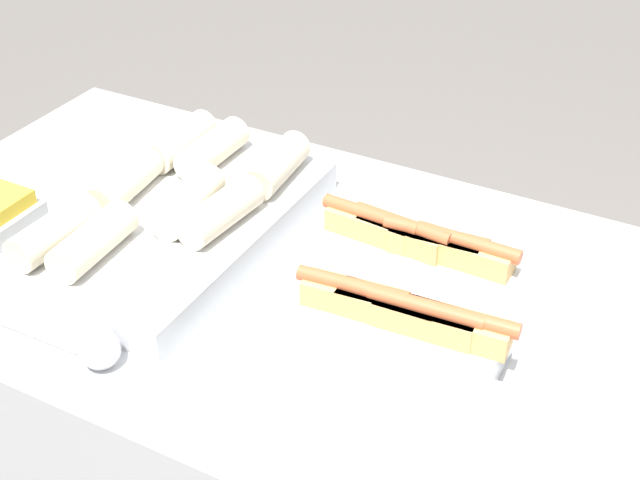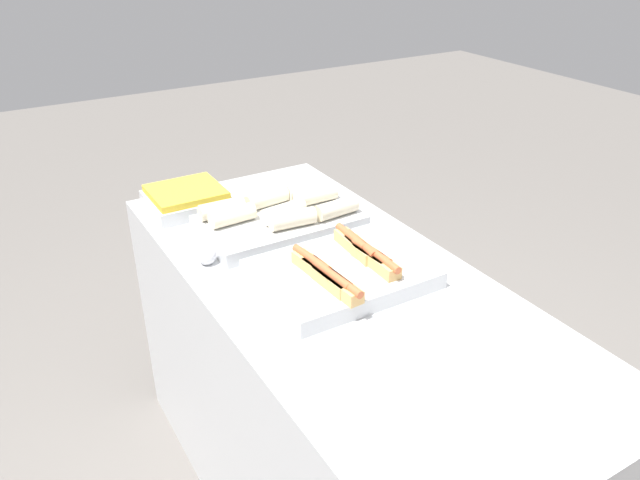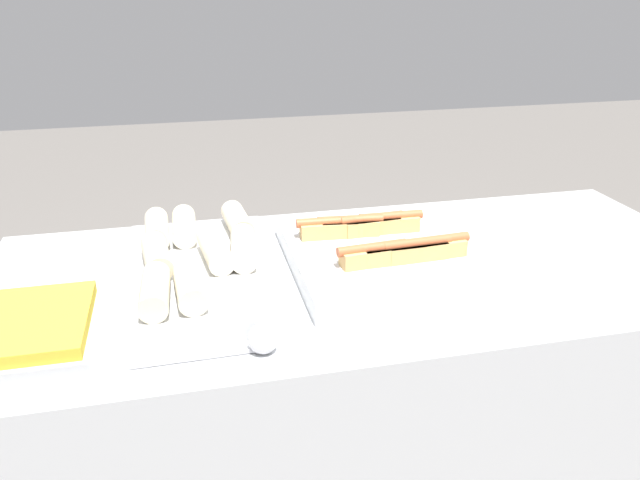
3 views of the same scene
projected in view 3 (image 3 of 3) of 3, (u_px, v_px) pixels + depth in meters
name	position (u px, v px, depth m)	size (l,w,h in m)	color
counter	(361.00, 431.00, 1.63)	(1.72, 0.76, 0.95)	silver
tray_hotdogs	(373.00, 253.00, 1.43)	(0.38, 0.47, 0.10)	silver
tray_wraps	(200.00, 266.00, 1.36)	(0.31, 0.52, 0.11)	silver
tray_side_front	(24.00, 337.00, 1.10)	(0.25, 0.27, 0.07)	silver
serving_spoon_near	(255.00, 341.00, 1.11)	(0.26, 0.06, 0.06)	silver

